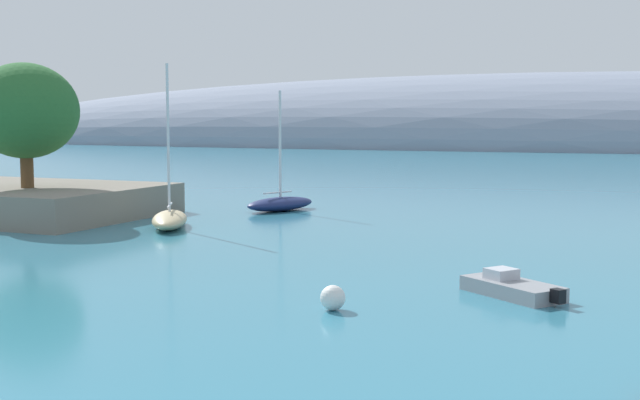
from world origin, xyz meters
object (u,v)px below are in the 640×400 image
tree_clump_shore (25,111)px  sailboat_sand_near_shore (170,218)px  motorboat_grey_foreground (512,287)px  mooring_buoy_white (333,298)px  sailboat_navy_mid_mooring (280,203)px

tree_clump_shore → sailboat_sand_near_shore: bearing=-1.5°
motorboat_grey_foreground → mooring_buoy_white: (-5.30, -4.80, 0.12)m
sailboat_navy_mid_mooring → sailboat_sand_near_shore: bearing=-168.5°
motorboat_grey_foreground → tree_clump_shore: bearing=16.7°
motorboat_grey_foreground → sailboat_navy_mid_mooring: bearing=-12.0°
tree_clump_shore → motorboat_grey_foreground: (34.08, -11.78, -6.87)m
tree_clump_shore → sailboat_sand_near_shore: 13.12m
tree_clump_shore → sailboat_navy_mid_mooring: 18.57m
sailboat_sand_near_shore → sailboat_navy_mid_mooring: (2.02, 11.37, -0.02)m
tree_clump_shore → sailboat_sand_near_shore: (11.34, -0.29, -6.59)m
tree_clump_shore → motorboat_grey_foreground: tree_clump_shore is taller
mooring_buoy_white → sailboat_navy_mid_mooring: bearing=119.1°
tree_clump_shore → mooring_buoy_white: 33.89m
sailboat_navy_mid_mooring → motorboat_grey_foreground: sailboat_navy_mid_mooring is taller
sailboat_navy_mid_mooring → motorboat_grey_foreground: size_ratio=2.06×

